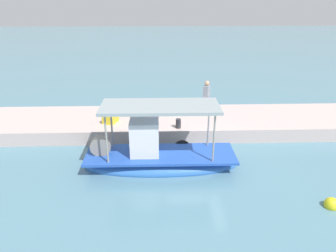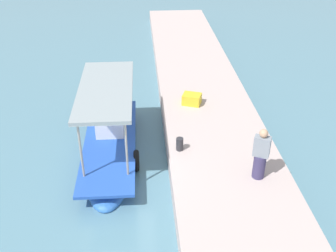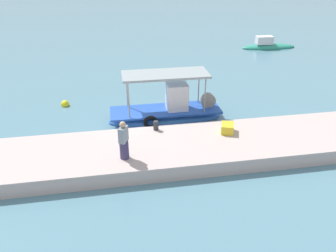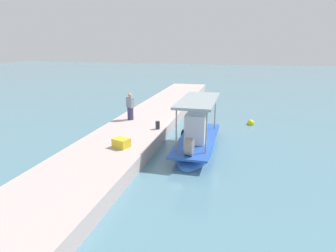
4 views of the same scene
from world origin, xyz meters
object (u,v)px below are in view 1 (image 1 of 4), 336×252
Objects in this scene: mooring_bollard at (178,124)px; marker_buoy at (332,204)px; fisherman_near_bollard at (206,98)px; main_fishing_boat at (158,156)px; cargo_crate at (111,118)px.

marker_buoy is (-4.68, 5.16, -0.79)m from mooring_bollard.
fisherman_near_bollard is 8.09m from marker_buoy.
main_fishing_boat reaches higher than cargo_crate.
marker_buoy is (-3.07, 7.37, -1.32)m from fisherman_near_bollard.
mooring_bollard is (1.61, 2.21, -0.53)m from fisherman_near_bollard.
fisherman_near_bollard reaches higher than cargo_crate.
marker_buoy is at bearing 143.00° from cargo_crate.
main_fishing_boat is 13.90× the size of mooring_bollard.
main_fishing_boat reaches higher than marker_buoy.
cargo_crate is at bearing -14.00° from mooring_bollard.
fisherman_near_bollard is 2.36× the size of cargo_crate.
fisherman_near_bollard is at bearing -119.45° from main_fishing_boat.
fisherman_near_bollard is 5.08m from cargo_crate.
fisherman_near_bollard is at bearing -163.86° from cargo_crate.
marker_buoy is (-7.92, 5.97, -0.77)m from cargo_crate.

